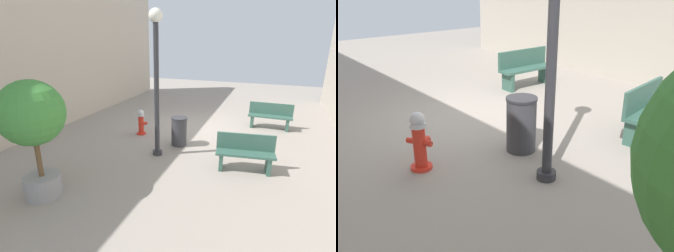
{
  "view_description": "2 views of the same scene",
  "coord_description": "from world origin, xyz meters",
  "views": [
    {
      "loc": [
        -2.46,
        9.43,
        3.27
      ],
      "look_at": [
        0.46,
        1.98,
        0.61
      ],
      "focal_mm": 28.32,
      "sensor_mm": 36.0,
      "label": 1
    },
    {
      "loc": [
        3.83,
        6.09,
        2.7
      ],
      "look_at": [
        0.4,
        1.89,
        0.5
      ],
      "focal_mm": 39.58,
      "sensor_mm": 36.0,
      "label": 2
    }
  ],
  "objects": [
    {
      "name": "bench_near",
      "position": [
        -2.55,
        -0.92,
        0.49
      ],
      "size": [
        1.58,
        0.47,
        0.95
      ],
      "color": "#33594C",
      "rests_on": "ground_plane"
    },
    {
      "name": "bench_far",
      "position": [
        -2.03,
        2.91,
        0.49
      ],
      "size": [
        1.51,
        0.65,
        0.95
      ],
      "color": "#33594C",
      "rests_on": "ground_plane"
    },
    {
      "name": "fire_hydrant",
      "position": [
        1.69,
        1.45,
        0.45
      ],
      "size": [
        0.38,
        0.4,
        0.9
      ],
      "color": "red",
      "rests_on": "ground_plane"
    },
    {
      "name": "trash_bin",
      "position": [
        0.11,
        1.92,
        0.46
      ],
      "size": [
        0.51,
        0.51,
        0.92
      ],
      "color": "#38383D",
      "rests_on": "ground_plane"
    },
    {
      "name": "ground_plane",
      "position": [
        0.0,
        0.0,
        0.0
      ],
      "size": [
        23.4,
        23.4,
        0.0
      ],
      "primitive_type": "plane",
      "color": "gray"
    }
  ]
}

